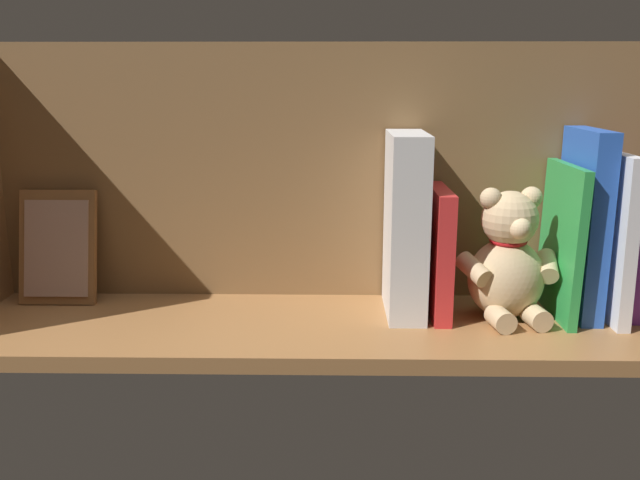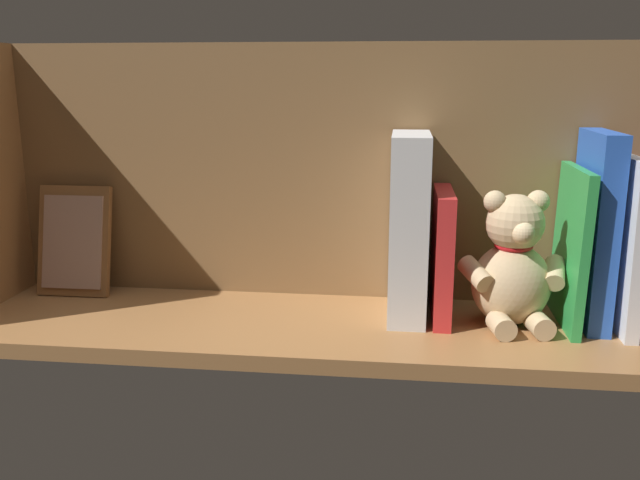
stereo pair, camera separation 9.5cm
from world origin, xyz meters
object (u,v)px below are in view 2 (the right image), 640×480
book_0 (639,249)px  dictionary_thick_white (409,227)px  picture_frame_leaning (74,241)px  teddy_bear (513,267)px

book_0 → dictionary_thick_white: (32.02, 0.92, 2.47)cm
dictionary_thick_white → picture_frame_leaning: size_ratio=1.52×
book_0 → dictionary_thick_white: 32.13cm
book_0 → teddy_bear: book_0 is taller
teddy_bear → dictionary_thick_white: dictionary_thick_white is taller
teddy_bear → picture_frame_leaning: bearing=-14.9°
teddy_bear → dictionary_thick_white: size_ratio=0.72×
teddy_bear → dictionary_thick_white: 15.44cm
book_0 → dictionary_thick_white: bearing=1.6°
book_0 → teddy_bear: bearing=10.3°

